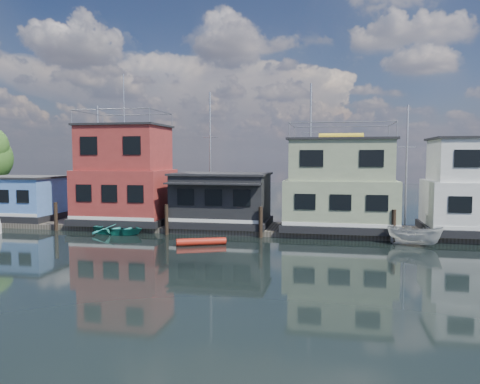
% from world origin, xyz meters
% --- Properties ---
extents(ground, '(160.00, 160.00, 0.00)m').
position_xyz_m(ground, '(0.00, 0.00, 0.00)').
color(ground, black).
rests_on(ground, ground).
extents(dock, '(48.00, 5.00, 0.40)m').
position_xyz_m(dock, '(0.00, 12.00, 0.20)').
color(dock, '#595147').
rests_on(dock, ground).
extents(houseboat_blue, '(6.40, 4.90, 3.66)m').
position_xyz_m(houseboat_blue, '(-18.00, 12.00, 2.21)').
color(houseboat_blue, black).
rests_on(houseboat_blue, dock).
extents(houseboat_red, '(7.40, 5.90, 11.86)m').
position_xyz_m(houseboat_red, '(-8.50, 12.00, 4.10)').
color(houseboat_red, black).
rests_on(houseboat_red, dock).
extents(houseboat_dark, '(7.40, 6.10, 4.06)m').
position_xyz_m(houseboat_dark, '(-0.50, 11.98, 2.42)').
color(houseboat_dark, black).
rests_on(houseboat_dark, dock).
extents(houseboat_green, '(8.40, 5.90, 7.03)m').
position_xyz_m(houseboat_green, '(8.50, 12.00, 3.55)').
color(houseboat_green, black).
rests_on(houseboat_green, dock).
extents(pilings, '(42.28, 0.28, 2.20)m').
position_xyz_m(pilings, '(-0.33, 9.20, 1.10)').
color(pilings, '#2D2116').
rests_on(pilings, ground).
extents(background_masts, '(36.40, 0.16, 12.00)m').
position_xyz_m(background_masts, '(4.76, 18.00, 5.55)').
color(background_masts, silver).
rests_on(background_masts, ground).
extents(motorboat, '(3.76, 2.62, 1.36)m').
position_xyz_m(motorboat, '(13.17, 8.17, 0.68)').
color(motorboat, silver).
rests_on(motorboat, ground).
extents(red_kayak, '(3.14, 1.69, 0.47)m').
position_xyz_m(red_kayak, '(-0.33, 5.65, 0.24)').
color(red_kayak, '#AE2012').
rests_on(red_kayak, ground).
extents(dinghy_teal, '(4.47, 3.56, 0.83)m').
position_xyz_m(dinghy_teal, '(-7.48, 8.63, 0.42)').
color(dinghy_teal, '#238279').
rests_on(dinghy_teal, ground).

